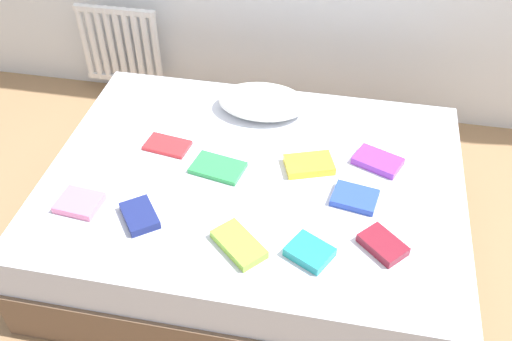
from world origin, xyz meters
TOP-DOWN VIEW (x-y plane):
  - ground_plane at (0.00, 0.00)m, footprint 8.00×8.00m
  - bed at (0.00, 0.00)m, footprint 2.00×1.50m
  - radiator at (-1.15, 1.20)m, footprint 0.55×0.04m
  - pillow at (-0.05, 0.51)m, footprint 0.48×0.32m
  - textbook_red at (-0.47, 0.12)m, footprint 0.24×0.16m
  - textbook_green at (-0.18, 0.00)m, footprint 0.27×0.20m
  - textbook_lime at (0.03, -0.45)m, footprint 0.26×0.26m
  - textbook_blue at (0.48, -0.08)m, footprint 0.22×0.18m
  - textbook_maroon at (0.61, -0.34)m, footprint 0.22×0.22m
  - textbook_teal at (0.32, -0.44)m, footprint 0.22×0.20m
  - textbook_purple at (0.57, 0.19)m, footprint 0.26×0.21m
  - textbook_navy at (-0.43, -0.38)m, footprint 0.22×0.23m
  - textbook_pink at (-0.72, -0.35)m, footprint 0.20×0.17m
  - textbook_yellow at (0.25, 0.10)m, footprint 0.26×0.21m

SIDE VIEW (x-z plane):
  - ground_plane at x=0.00m, z-range 0.00..0.00m
  - bed at x=0.00m, z-range 0.00..0.50m
  - radiator at x=-1.15m, z-range 0.12..0.66m
  - textbook_red at x=-0.47m, z-range 0.50..0.52m
  - textbook_green at x=-0.18m, z-range 0.50..0.52m
  - textbook_blue at x=0.48m, z-range 0.50..0.53m
  - textbook_pink at x=-0.72m, z-range 0.50..0.53m
  - textbook_purple at x=0.57m, z-range 0.50..0.54m
  - textbook_lime at x=0.03m, z-range 0.50..0.54m
  - textbook_navy at x=-0.43m, z-range 0.50..0.54m
  - textbook_yellow at x=0.25m, z-range 0.50..0.54m
  - textbook_maroon at x=0.61m, z-range 0.50..0.54m
  - textbook_teal at x=0.32m, z-range 0.50..0.54m
  - pillow at x=-0.05m, z-range 0.50..0.62m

